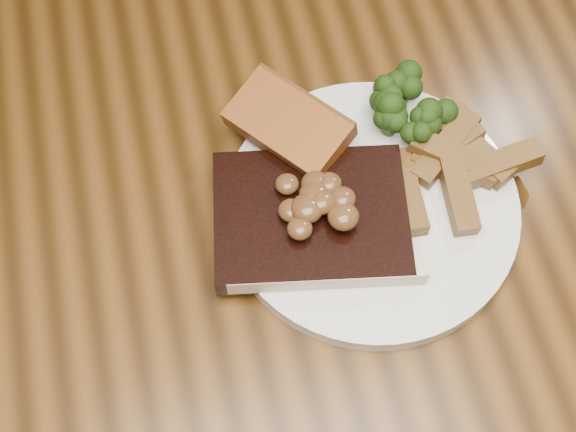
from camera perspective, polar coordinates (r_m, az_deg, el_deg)
name	(u,v)px	position (r m, az deg, el deg)	size (l,w,h in m)	color
ground	(288,420)	(1.40, 0.00, -14.31)	(4.50, 4.50, 0.00)	#331A0B
dining_table	(288,264)	(0.78, 0.00, -3.43)	(1.60, 0.90, 0.75)	#4E2F0F
plate	(371,208)	(0.70, 5.91, 0.58)	(0.25, 0.25, 0.01)	silver
steak	(310,218)	(0.67, 1.61, -0.15)	(0.16, 0.12, 0.02)	black
steak_bone	(327,278)	(0.65, 2.78, -4.45)	(0.16, 0.01, 0.02)	beige
mushroom_pile	(324,198)	(0.65, 2.56, 1.27)	(0.07, 0.07, 0.03)	#513219
garlic_bread	(288,138)	(0.71, -0.01, 5.60)	(0.10, 0.06, 0.02)	#96481B
potato_wedges	(447,171)	(0.70, 11.27, 3.12)	(0.10, 0.10, 0.02)	brown
broccoli_cluster	(407,116)	(0.72, 8.45, 7.08)	(0.07, 0.07, 0.04)	#1C330B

